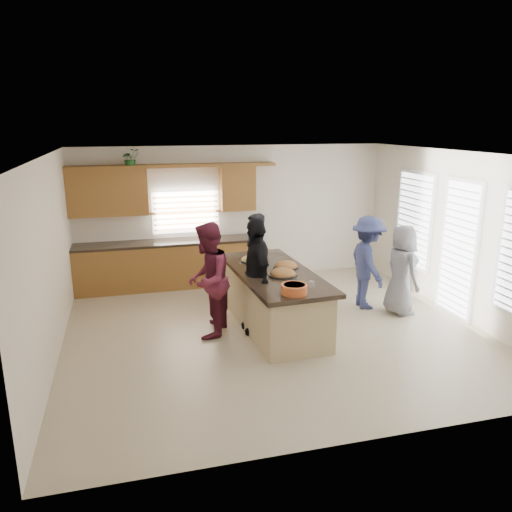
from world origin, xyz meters
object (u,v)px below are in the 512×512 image
object	(u,v)px
salad_bowl	(294,288)
woman_right_front	(402,270)
woman_left_front	(256,276)
woman_left_back	(254,263)
woman_left_mid	(208,280)
island	(274,301)
woman_right_back	(368,262)

from	to	relation	value
salad_bowl	woman_right_front	size ratio (longest dim) A/B	0.24
woman_left_front	woman_right_front	size ratio (longest dim) A/B	1.17
salad_bowl	woman_left_front	xyz separation A→B (m)	(-0.27, 1.04, -0.10)
woman_left_back	woman_left_mid	world-z (taller)	woman_left_mid
woman_left_mid	woman_left_front	bearing A→B (deg)	112.32
woman_left_back	island	bearing A→B (deg)	12.30
woman_left_back	salad_bowl	bearing A→B (deg)	6.36
woman_left_front	woman_left_back	bearing A→B (deg)	168.18
woman_left_back	woman_left_front	world-z (taller)	woman_left_front
woman_right_back	woman_right_front	size ratio (longest dim) A/B	1.06
salad_bowl	woman_left_mid	distance (m)	1.48
island	woman_right_front	world-z (taller)	woman_right_front
woman_left_back	woman_left_front	distance (m)	0.91
salad_bowl	woman_left_mid	xyz separation A→B (m)	(-1.04, 1.05, -0.12)
woman_left_back	woman_left_front	bearing A→B (deg)	-8.43
island	woman_left_front	distance (m)	0.57
island	woman_left_front	bearing A→B (deg)	-171.58
salad_bowl	woman_left_front	size ratio (longest dim) A/B	0.20
island	woman_left_back	xyz separation A→B (m)	(-0.12, 0.82, 0.42)
woman_right_front	woman_left_front	bearing A→B (deg)	89.20
woman_left_back	woman_left_front	size ratio (longest dim) A/B	0.95
woman_left_back	woman_left_mid	size ratio (longest dim) A/B	0.97
island	woman_left_front	world-z (taller)	woman_left_front
island	woman_left_mid	distance (m)	1.17
woman_left_front	woman_right_back	bearing A→B (deg)	104.00
salad_bowl	woman_left_back	bearing A→B (deg)	92.17
woman_left_front	woman_right_back	size ratio (longest dim) A/B	1.10
salad_bowl	woman_left_mid	bearing A→B (deg)	134.59
island	salad_bowl	size ratio (longest dim) A/B	7.41
woman_left_back	woman_right_front	size ratio (longest dim) A/B	1.11
woman_left_back	woman_right_back	distance (m)	2.02
salad_bowl	woman_right_back	bearing A→B (deg)	38.94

